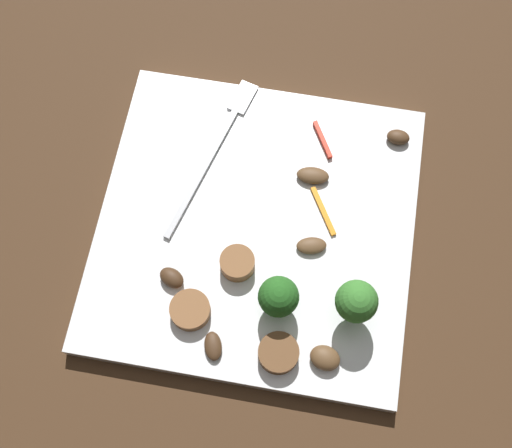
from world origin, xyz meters
TOP-DOWN VIEW (x-y plane):
  - ground_plane at (0.00, 0.00)m, footprint 1.40×1.40m
  - plate at (0.00, 0.00)m, footprint 0.29×0.29m
  - fork at (0.07, 0.05)m, footprint 0.18×0.06m
  - broccoli_floret_0 at (-0.07, -0.10)m, footprint 0.04×0.04m
  - broccoli_floret_1 at (-0.07, -0.03)m, footprint 0.04×0.04m
  - sausage_slice_0 at (-0.09, 0.04)m, footprint 0.05×0.05m
  - sausage_slice_1 at (-0.11, -0.04)m, footprint 0.04×0.04m
  - sausage_slice_2 at (-0.04, 0.01)m, footprint 0.04×0.04m
  - mushroom_0 at (-0.06, 0.06)m, footprint 0.02×0.03m
  - mushroom_1 at (-0.12, 0.02)m, footprint 0.03×0.02m
  - mushroom_2 at (0.06, -0.04)m, footprint 0.02×0.03m
  - mushroom_3 at (-0.01, -0.05)m, footprint 0.02×0.03m
  - mushroom_4 at (-0.11, -0.08)m, footprint 0.03×0.03m
  - mushroom_5 at (0.11, -0.12)m, footprint 0.02×0.02m
  - pepper_strip_0 at (0.10, -0.05)m, footprint 0.04×0.02m
  - pepper_strip_1 at (0.02, -0.06)m, footprint 0.05×0.03m

SIDE VIEW (x-z plane):
  - ground_plane at x=0.00m, z-range 0.00..0.00m
  - plate at x=0.00m, z-range 0.00..0.02m
  - pepper_strip_1 at x=0.02m, z-range 0.02..0.02m
  - fork at x=0.07m, z-range 0.02..0.02m
  - pepper_strip_0 at x=0.10m, z-range 0.02..0.02m
  - mushroom_1 at x=-0.12m, z-range 0.02..0.02m
  - mushroom_3 at x=-0.01m, z-range 0.02..0.02m
  - mushroom_2 at x=0.06m, z-range 0.02..0.02m
  - mushroom_5 at x=0.11m, z-range 0.02..0.03m
  - mushroom_0 at x=-0.06m, z-range 0.02..0.03m
  - sausage_slice_0 at x=-0.09m, z-range 0.02..0.03m
  - mushroom_4 at x=-0.11m, z-range 0.02..0.03m
  - sausage_slice_1 at x=-0.11m, z-range 0.02..0.03m
  - sausage_slice_2 at x=-0.04m, z-range 0.02..0.03m
  - broccoli_floret_1 at x=-0.07m, z-range 0.02..0.07m
  - broccoli_floret_0 at x=-0.07m, z-range 0.02..0.08m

